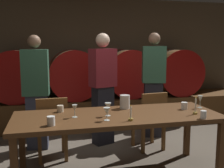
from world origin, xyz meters
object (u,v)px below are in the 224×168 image
object	(u,v)px
chair_left	(52,125)
candle_left	(131,116)
wine_barrel_far_right	(175,72)
wine_glass_far_left	(75,109)
pitcher	(125,102)
wine_barrel_center_left	(73,74)
wine_glass_far_right	(200,99)
candle_right	(195,109)
cup_center_right	(203,115)
wine_glass_center_right	(108,106)
guest_right	(153,84)
cup_center_left	(60,109)
wine_glass_center_left	(107,111)
chair_right	(151,118)
dining_table	(118,120)
wine_barrel_far_left	(17,76)
wine_barrel_center_right	(127,73)
cup_far_left	(51,121)
guest_center	(103,88)
cup_far_right	(184,106)
guest_left	(36,92)

from	to	relation	value
chair_left	candle_left	world-z (taller)	candle_left
wine_barrel_far_right	wine_glass_far_left	xyz separation A→B (m)	(-2.33, -2.26, -0.14)
wine_barrel_far_right	pitcher	size ratio (longest dim) A/B	5.52
wine_barrel_center_left	wine_glass_far_right	xyz separation A→B (m)	(1.42, -2.17, -0.13)
candle_right	cup_center_right	world-z (taller)	candle_right
wine_glass_center_right	wine_glass_far_right	xyz separation A→B (m)	(1.24, 0.12, 0.00)
wine_glass_far_right	guest_right	bearing A→B (deg)	98.14
guest_right	cup_center_left	distance (m)	1.88
pitcher	wine_glass_center_left	xyz separation A→B (m)	(-0.34, -0.50, 0.01)
wine_glass_far_right	cup_center_left	bearing A→B (deg)	173.76
chair_left	chair_right	distance (m)	1.43
cup_center_right	chair_right	bearing A→B (deg)	99.91
dining_table	cup_center_left	distance (m)	0.71
candle_left	wine_barrel_center_left	bearing A→B (deg)	98.31
wine_glass_far_left	guest_right	bearing A→B (deg)	41.32
cup_center_right	guest_right	bearing A→B (deg)	87.35
wine_barrel_far_left	wine_barrel_center_right	xyz separation A→B (m)	(2.11, 0.00, 0.00)
wine_glass_center_right	cup_far_left	world-z (taller)	wine_glass_center_right
guest_right	wine_glass_far_right	xyz separation A→B (m)	(0.17, -1.18, -0.03)
cup_far_left	cup_center_left	xyz separation A→B (m)	(0.12, 0.55, -0.01)
dining_table	wine_glass_center_left	xyz separation A→B (m)	(-0.18, -0.22, 0.17)
wine_barrel_far_right	chair_right	xyz separation A→B (m)	(-1.15, -1.57, -0.51)
wine_glass_center_right	dining_table	bearing A→B (deg)	16.10
guest_center	candle_right	bearing A→B (deg)	101.47
guest_right	pitcher	size ratio (longest dim) A/B	10.28
wine_barrel_far_left	chair_right	distance (m)	2.61
chair_left	wine_glass_far_right	world-z (taller)	wine_glass_far_right
guest_center	wine_glass_center_left	distance (m)	1.35
wine_barrel_center_left	wine_glass_far_left	xyz separation A→B (m)	(-0.20, -2.26, -0.14)
wine_barrel_center_right	cup_center_left	xyz separation A→B (m)	(-1.42, -1.98, -0.20)
chair_left	cup_far_left	xyz separation A→B (m)	(-0.02, -0.91, 0.32)
wine_barrel_center_right	chair_right	xyz separation A→B (m)	(-0.09, -1.57, -0.51)
wine_barrel_far_right	chair_right	world-z (taller)	wine_barrel_far_right
wine_glass_far_right	cup_center_left	distance (m)	1.78
pitcher	cup_far_right	world-z (taller)	pitcher
guest_center	wine_glass_far_right	xyz separation A→B (m)	(1.07, -1.03, -0.03)
wine_barrel_center_right	wine_glass_center_right	size ratio (longest dim) A/B	6.19
candle_right	wine_glass_far_right	xyz separation A→B (m)	(0.23, 0.28, 0.05)
guest_center	cup_center_right	size ratio (longest dim) A/B	19.75
guest_right	pitcher	distance (m)	1.26
cup_center_right	pitcher	bearing A→B (deg)	136.46
chair_right	cup_center_right	bearing A→B (deg)	92.44
chair_left	cup_far_right	distance (m)	1.76
candle_right	cup_center_right	bearing A→B (deg)	-94.02
guest_left	pitcher	world-z (taller)	guest_left
wine_glass_center_left	wine_glass_center_right	xyz separation A→B (m)	(0.05, 0.18, 0.01)
guest_right	cup_center_right	world-z (taller)	guest_right
wine_glass_center_right	wine_glass_far_right	distance (m)	1.25
wine_glass_center_left	wine_glass_far_right	bearing A→B (deg)	13.16
wine_glass_far_left	cup_far_right	size ratio (longest dim) A/B	1.61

